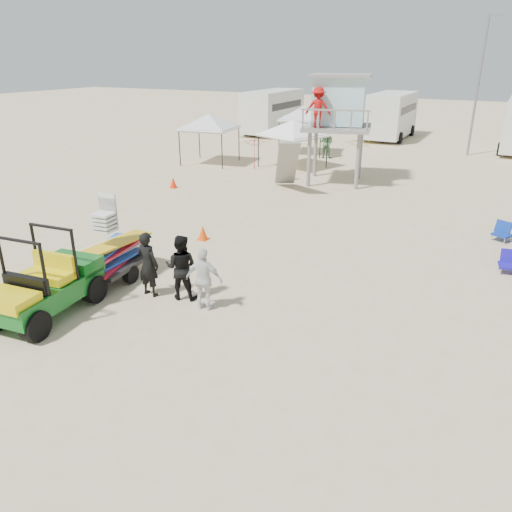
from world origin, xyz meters
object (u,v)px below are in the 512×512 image
at_px(utility_cart, 41,279).
at_px(lifeguard_tower, 337,105).
at_px(surf_trailer, 111,250).
at_px(man_left, 148,264).

relative_size(utility_cart, lifeguard_tower, 0.58).
relative_size(utility_cart, surf_trailer, 1.15).
xyz_separation_m(man_left, lifeguard_tower, (0.05, 14.22, 2.79)).
distance_m(man_left, lifeguard_tower, 14.49).
height_order(utility_cart, man_left, utility_cart).
distance_m(utility_cart, lifeguard_tower, 16.55).
relative_size(surf_trailer, lifeguard_tower, 0.51).
bearing_deg(surf_trailer, lifeguard_tower, 83.58).
bearing_deg(utility_cart, man_left, 53.23).
bearing_deg(lifeguard_tower, utility_cart, -95.53).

